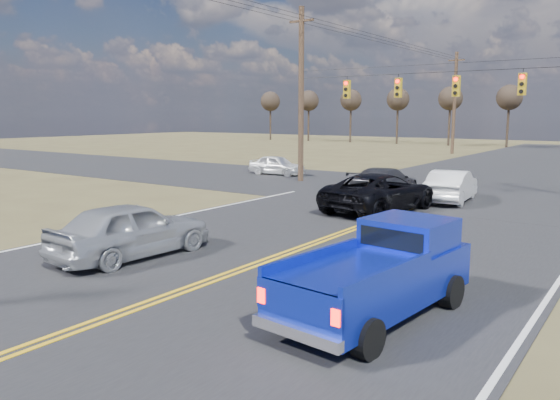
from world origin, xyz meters
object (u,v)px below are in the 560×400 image
Objects in this scene: pickup_truck at (380,274)px; white_car_queue at (451,186)px; dgrey_car_queue at (384,183)px; black_suv at (380,192)px; silver_suv at (131,229)px; cross_car_west at (277,165)px.

white_car_queue is (-3.47, 15.02, -0.15)m from pickup_truck.
dgrey_car_queue is at bearing 7.86° from white_car_queue.
silver_suv is at bearing 84.39° from black_suv.
silver_suv reaches higher than cross_car_west.
black_suv is 3.64m from dgrey_car_queue.
cross_car_west is at bearing -32.71° from dgrey_car_queue.
silver_suv reaches higher than black_suv.
black_suv is at bearing -129.64° from cross_car_west.
black_suv is 4.43m from white_car_queue.
black_suv is 14.24m from cross_car_west.
silver_suv is at bearing 80.35° from dgrey_car_queue.
silver_suv is 1.22× the size of cross_car_west.
silver_suv is (-7.59, 0.20, -0.09)m from pickup_truck.
silver_suv is 10.98m from black_suv.
dgrey_car_queue reaches higher than cross_car_west.
pickup_truck is at bearing 109.32° from dgrey_car_queue.
pickup_truck is at bearing -178.14° from silver_suv.
pickup_truck is 12.01m from black_suv.
pickup_truck is 7.59m from silver_suv.
dgrey_car_queue is 1.34× the size of cross_car_west.
black_suv is 1.11× the size of dgrey_car_queue.
black_suv is at bearing 121.21° from pickup_truck.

